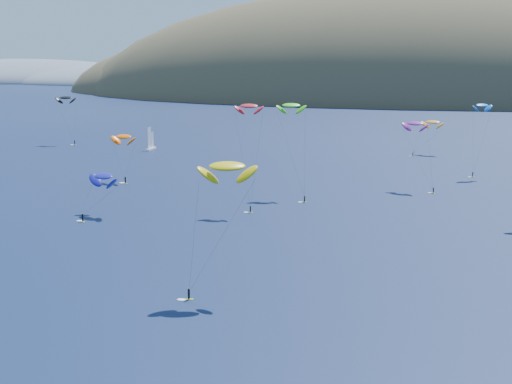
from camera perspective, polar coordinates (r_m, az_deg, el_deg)
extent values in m
ellipsoid|color=#3D3526|center=(632.05, 12.51, 6.41)|extent=(600.00, 300.00, 210.00)
ellipsoid|color=#3D3526|center=(683.08, -1.06, 7.49)|extent=(340.00, 240.00, 120.00)
ellipsoid|color=slate|center=(975.21, -18.35, 8.32)|extent=(400.00, 240.00, 60.00)
ellipsoid|color=slate|center=(873.40, -11.81, 8.42)|extent=(240.00, 180.00, 44.00)
cube|color=white|center=(289.01, -8.42, 3.41)|extent=(2.23, 7.28, 0.87)
cylinder|color=white|center=(288.80, -8.41, 4.42)|extent=(0.13, 0.13, 10.09)
cube|color=#AAC616|center=(218.79, -10.40, 0.69)|extent=(1.67, 0.85, 0.09)
cylinder|color=black|center=(218.61, -10.41, 0.95)|extent=(0.38, 0.38, 1.72)
sphere|color=#8C6047|center=(218.44, -10.42, 1.21)|extent=(0.29, 0.29, 0.29)
ellipsoid|color=#FF5C00|center=(222.47, -10.57, 4.38)|extent=(9.20, 5.92, 4.74)
cube|color=#AAC616|center=(117.74, -5.39, -8.55)|extent=(1.54, 0.91, 0.08)
cylinder|color=black|center=(117.43, -5.40, -8.12)|extent=(0.35, 0.35, 1.59)
sphere|color=#8C6047|center=(117.13, -5.41, -7.70)|extent=(0.27, 0.27, 0.27)
ellipsoid|color=#CAB609|center=(117.18, -2.31, 2.08)|extent=(10.22, 7.23, 5.19)
cube|color=#AAC616|center=(189.36, 3.90, -0.81)|extent=(1.43, 0.70, 0.08)
cylinder|color=black|center=(189.18, 3.90, -0.56)|extent=(0.32, 0.32, 1.47)
sphere|color=#8C6047|center=(189.00, 3.91, -0.30)|extent=(0.25, 0.25, 0.25)
ellipsoid|color=#3AC815|center=(198.14, 2.84, 6.95)|extent=(8.37, 5.24, 4.33)
cube|color=#AAC616|center=(236.29, 16.93, 1.17)|extent=(1.25, 0.99, 0.07)
cylinder|color=black|center=(236.16, 16.94, 1.36)|extent=(0.29, 0.29, 1.34)
sphere|color=#8C6047|center=(236.03, 16.95, 1.55)|extent=(0.22, 0.22, 0.22)
ellipsoid|color=blue|center=(237.84, 17.65, 6.64)|extent=(7.43, 6.36, 3.80)
cube|color=#AAC616|center=(206.73, 13.99, -0.09)|extent=(1.34, 0.82, 0.07)
cylinder|color=black|center=(206.58, 14.00, 0.13)|extent=(0.30, 0.30, 1.38)
sphere|color=#8C6047|center=(206.43, 14.01, 0.35)|extent=(0.23, 0.23, 0.23)
ellipsoid|color=#7A187C|center=(211.78, 12.63, 5.38)|extent=(8.41, 6.11, 4.26)
cube|color=#AAC616|center=(177.18, -0.45, -1.65)|extent=(1.36, 0.51, 0.07)
cylinder|color=black|center=(176.99, -0.45, -1.38)|extent=(0.31, 0.31, 1.42)
sphere|color=#8C6047|center=(176.81, -0.46, -1.12)|extent=(0.24, 0.24, 0.24)
ellipsoid|color=#AD1923|center=(178.95, -0.57, 6.91)|extent=(7.21, 3.87, 3.87)
cube|color=#AAC616|center=(172.67, -13.69, -2.32)|extent=(1.55, 1.14, 0.08)
cylinder|color=black|center=(172.45, -13.71, -2.01)|extent=(0.36, 0.36, 1.64)
sphere|color=#8C6047|center=(172.24, -13.72, -1.71)|extent=(0.27, 0.27, 0.27)
ellipsoid|color=#14168F|center=(178.37, -12.12, 1.26)|extent=(10.51, 8.55, 5.33)
cube|color=#AAC616|center=(275.56, 12.43, 2.81)|extent=(1.29, 0.73, 0.07)
cylinder|color=black|center=(275.45, 12.44, 2.97)|extent=(0.29, 0.29, 1.33)
sphere|color=#8C6047|center=(275.34, 12.45, 3.13)|extent=(0.22, 0.22, 0.22)
ellipsoid|color=orange|center=(283.01, 13.96, 5.46)|extent=(9.17, 6.32, 4.67)
cube|color=#AAC616|center=(310.66, -14.29, 3.68)|extent=(1.54, 0.72, 0.08)
cylinder|color=black|center=(310.54, -14.30, 3.85)|extent=(0.35, 0.35, 1.58)
sphere|color=#8C6047|center=(310.42, -14.31, 4.02)|extent=(0.27, 0.27, 0.27)
ellipsoid|color=black|center=(315.22, -14.98, 7.30)|extent=(8.86, 5.44, 4.60)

